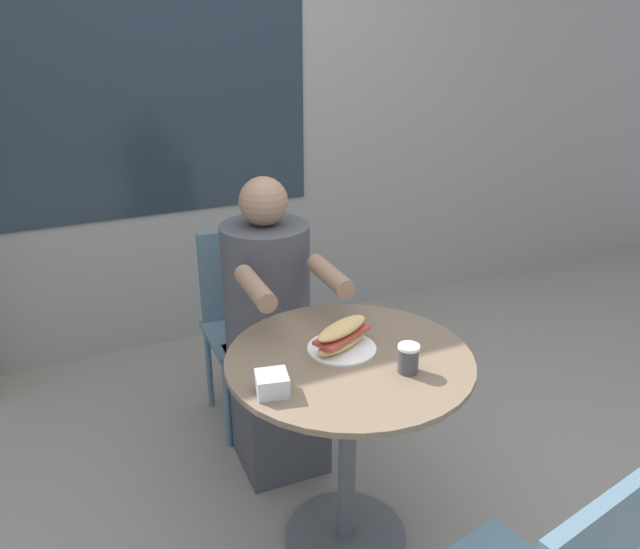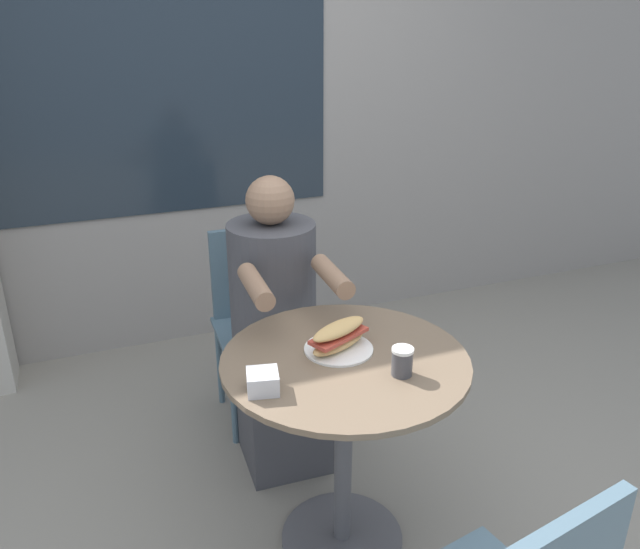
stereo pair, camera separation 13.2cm
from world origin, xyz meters
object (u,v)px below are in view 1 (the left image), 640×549
at_px(diner_chair, 244,308).
at_px(seated_diner, 271,343).
at_px(drink_cup, 408,358).
at_px(sandwich_on_plate, 343,338).
at_px(cafe_table, 348,408).

xyz_separation_m(diner_chair, seated_diner, (-0.01, -0.35, -0.00)).
height_order(diner_chair, drink_cup, diner_chair).
distance_m(diner_chair, sandwich_on_plate, 0.92).
height_order(diner_chair, seated_diner, seated_diner).
bearing_deg(drink_cup, sandwich_on_plate, 118.85).
bearing_deg(sandwich_on_plate, diner_chair, 92.92).
xyz_separation_m(seated_diner, sandwich_on_plate, (0.05, -0.53, 0.27)).
bearing_deg(sandwich_on_plate, drink_cup, -61.15).
bearing_deg(drink_cup, cafe_table, 127.36).
relative_size(diner_chair, seated_diner, 0.73).
distance_m(cafe_table, sandwich_on_plate, 0.24).
height_order(cafe_table, seated_diner, seated_diner).
distance_m(seated_diner, sandwich_on_plate, 0.60).
distance_m(seated_diner, drink_cup, 0.80).
distance_m(cafe_table, diner_chair, 0.93).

